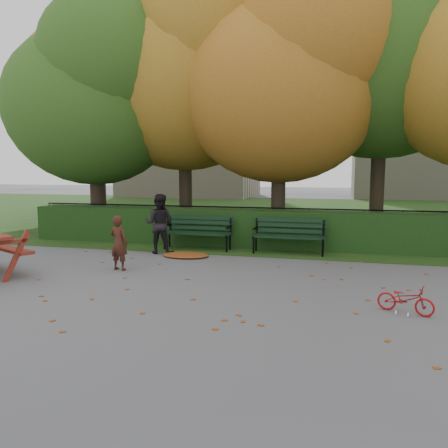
% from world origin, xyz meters
% --- Properties ---
extents(ground, '(90.00, 90.00, 0.00)m').
position_xyz_m(ground, '(0.00, 0.00, 0.00)').
color(ground, slate).
rests_on(ground, ground).
extents(grass_strip, '(90.00, 90.00, 0.00)m').
position_xyz_m(grass_strip, '(0.00, 14.00, 0.01)').
color(grass_strip, '#1C3714').
rests_on(grass_strip, ground).
extents(building_left, '(10.00, 7.00, 15.00)m').
position_xyz_m(building_left, '(-9.00, 26.00, 7.50)').
color(building_left, '#ADA189').
rests_on(building_left, ground).
extents(building_right, '(9.00, 6.00, 12.00)m').
position_xyz_m(building_right, '(8.00, 28.00, 6.00)').
color(building_right, '#ADA189').
rests_on(building_right, ground).
extents(hedge, '(13.00, 0.90, 1.00)m').
position_xyz_m(hedge, '(0.00, 4.50, 0.50)').
color(hedge, black).
rests_on(hedge, ground).
extents(iron_fence, '(14.00, 0.04, 1.02)m').
position_xyz_m(iron_fence, '(0.00, 5.30, 0.54)').
color(iron_fence, black).
rests_on(iron_fence, ground).
extents(tree_a, '(5.88, 5.60, 7.48)m').
position_xyz_m(tree_a, '(-5.19, 5.58, 4.52)').
color(tree_a, black).
rests_on(tree_a, ground).
extents(tree_b, '(6.72, 6.40, 8.79)m').
position_xyz_m(tree_b, '(-2.44, 6.75, 5.40)').
color(tree_b, black).
rests_on(tree_b, ground).
extents(tree_c, '(6.30, 6.00, 8.00)m').
position_xyz_m(tree_c, '(0.83, 5.96, 4.82)').
color(tree_c, black).
rests_on(tree_c, ground).
extents(tree_d, '(7.14, 6.80, 9.58)m').
position_xyz_m(tree_d, '(3.88, 7.23, 5.98)').
color(tree_d, black).
rests_on(tree_d, ground).
extents(tree_f, '(6.93, 6.60, 9.19)m').
position_xyz_m(tree_f, '(-7.13, 9.24, 5.69)').
color(tree_f, black).
rests_on(tree_f, ground).
extents(bench_left, '(1.80, 0.57, 0.88)m').
position_xyz_m(bench_left, '(-1.30, 3.70, 0.52)').
color(bench_left, black).
rests_on(bench_left, ground).
extents(bench_right, '(1.80, 0.57, 0.88)m').
position_xyz_m(bench_right, '(1.10, 3.70, 0.52)').
color(bench_right, black).
rests_on(bench_right, ground).
extents(leaf_pile, '(1.22, 0.90, 0.08)m').
position_xyz_m(leaf_pile, '(-1.30, 2.66, 0.04)').
color(leaf_pile, '#67240C').
rests_on(leaf_pile, ground).
extents(leaf_scatter, '(9.00, 5.70, 0.01)m').
position_xyz_m(leaf_scatter, '(0.00, 0.30, 0.01)').
color(leaf_scatter, '#67240C').
rests_on(leaf_scatter, ground).
extents(child, '(0.47, 0.36, 1.17)m').
position_xyz_m(child, '(-2.17, 0.95, 0.58)').
color(child, '#3E1E13').
rests_on(child, ground).
extents(adult, '(0.78, 0.64, 1.51)m').
position_xyz_m(adult, '(-2.07, 2.90, 0.75)').
color(adult, black).
rests_on(adult, ground).
extents(bicycle, '(0.86, 0.56, 0.43)m').
position_xyz_m(bicycle, '(3.26, -0.55, 0.21)').
color(bicycle, '#A70F11').
rests_on(bicycle, ground).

